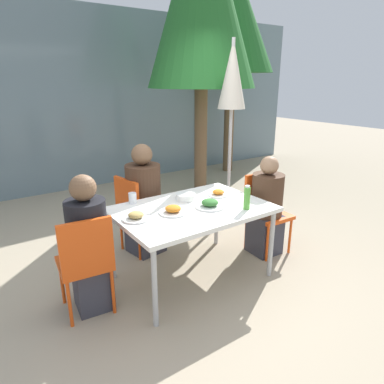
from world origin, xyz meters
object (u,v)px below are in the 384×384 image
chair_right (264,206)px  salad_bowl (185,197)px  chair_left (86,259)px  chair_far (136,209)px  tree_behind_left (232,18)px  person_right (266,209)px  closed_umbrella (232,85)px  bottle (247,198)px  person_left (89,248)px  drinking_cup (133,198)px  person_far (144,203)px

chair_right → salad_bowl: (-0.93, 0.18, 0.25)m
chair_left → salad_bowl: 1.12m
chair_far → tree_behind_left: bearing=114.9°
person_right → closed_umbrella: 1.66m
bottle → person_left: bearing=162.9°
chair_far → drinking_cup: (-0.18, -0.35, 0.27)m
drinking_cup → chair_far: bearing=62.0°
drinking_cup → salad_bowl: (0.46, -0.21, -0.02)m
salad_bowl → person_far: bearing=110.0°
person_left → person_right: bearing=1.5°
person_right → closed_umbrella: closed_umbrella is taller
chair_left → chair_far: 1.09m
chair_left → bottle: bottle is taller
person_left → salad_bowl: bearing=12.2°
chair_left → salad_bowl: bearing=15.8°
chair_far → bottle: 1.27m
person_left → closed_umbrella: (2.24, 0.88, 1.22)m
person_right → bottle: size_ratio=4.89×
chair_left → tree_behind_left: size_ratio=0.22×
person_right → person_far: bearing=-33.2°
chair_far → drinking_cup: chair_far is taller
person_far → drinking_cup: size_ratio=12.04×
person_right → drinking_cup: bearing=-16.4°
chair_far → closed_umbrella: size_ratio=0.37×
chair_left → closed_umbrella: 2.79m
drinking_cup → tree_behind_left: size_ratio=0.03×
person_far → person_left: bearing=-61.9°
person_left → closed_umbrella: closed_umbrella is taller
closed_umbrella → chair_left: bearing=-157.3°
tree_behind_left → person_right: bearing=-124.1°
chair_left → salad_bowl: (1.07, 0.19, 0.25)m
chair_left → drinking_cup: size_ratio=8.57×
closed_umbrella → tree_behind_left: bearing=49.6°
person_right → person_far: person_far is taller
chair_right → chair_left: bearing=3.1°
drinking_cup → salad_bowl: bearing=-24.6°
chair_left → closed_umbrella: closed_umbrella is taller
chair_left → chair_right: (2.00, 0.02, 0.00)m
bottle → salad_bowl: size_ratio=1.19×
person_left → bottle: person_left is taller
chair_right → person_right: bearing=58.1°
chair_left → person_left: 0.11m
chair_right → salad_bowl: size_ratio=4.61×
person_right → chair_left: bearing=0.8°
chair_far → salad_bowl: bearing=16.9°
chair_far → chair_left: bearing=-56.3°
person_left → chair_far: person_left is taller
person_far → person_right: bearing=44.5°
chair_right → tree_behind_left: tree_behind_left is taller
salad_bowl → closed_umbrella: bearing=32.1°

